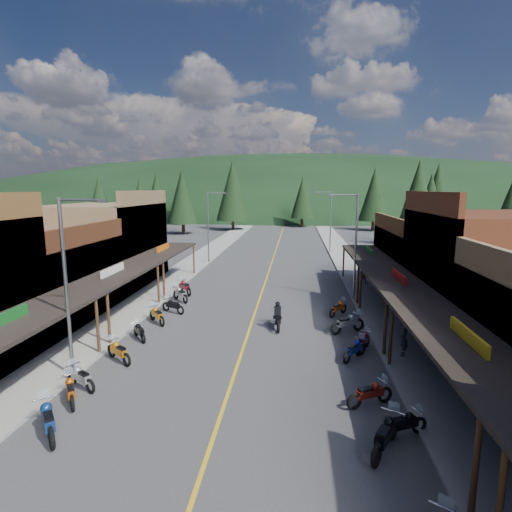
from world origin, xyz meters
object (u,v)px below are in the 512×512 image
(pine_8, at_px, (140,204))
(pine_11, at_px, (418,197))
(bike_west_7, at_px, (139,331))
(bike_east_4, at_px, (404,423))
(bike_west_4, at_px, (70,389))
(pedestrian_east_a, at_px, (404,338))
(pine_1, at_px, (181,193))
(shop_east_2, at_px, (491,275))
(bike_east_8, at_px, (348,322))
(pine_5, at_px, (437,190))
(bike_east_6, at_px, (355,348))
(bike_east_7, at_px, (363,341))
(bike_east_3, at_px, (386,433))
(streetlight_3, at_px, (330,219))
(pine_2, at_px, (233,190))
(shop_west_2, at_px, (38,281))
(pedestrian_east_b, at_px, (362,274))
(shop_east_3, at_px, (433,261))
(streetlight_1, at_px, (209,224))
(pine_3, at_px, (302,197))
(pine_10, at_px, (182,197))
(pine_9, at_px, (430,201))
(bike_west_11, at_px, (185,286))
(shop_west_3, at_px, (106,245))
(pine_7, at_px, (157,193))
(streetlight_2, at_px, (354,242))
(bike_west_10, at_px, (180,293))
(rider_on_bike, at_px, (278,317))
(pine_4, at_px, (374,194))
(bike_east_5, at_px, (370,392))
(streetlight_0, at_px, (69,281))
(bike_east_9, at_px, (338,307))
(bike_west_5, at_px, (81,376))
(bike_west_6, at_px, (119,350))
(bike_west_8, at_px, (157,314))
(bike_west_3, at_px, (48,418))
(pine_0, at_px, (99,197))

(pine_8, relative_size, pine_11, 0.81)
(bike_west_7, xyz_separation_m, bike_east_4, (12.36, -7.70, 0.00))
(bike_west_4, bearing_deg, pedestrian_east_a, -12.69)
(pine_1, xyz_separation_m, pine_11, (44.00, -32.00, -0.05))
(shop_east_2, distance_m, bike_west_7, 20.16)
(shop_east_2, height_order, bike_east_8, shop_east_2)
(pine_5, relative_size, bike_east_6, 7.03)
(bike_east_7, bearing_deg, pine_8, 151.16)
(bike_west_4, relative_size, bike_east_4, 1.07)
(bike_east_3, bearing_deg, streetlight_3, 117.91)
(shop_east_2, distance_m, pine_2, 61.28)
(shop_west_2, bearing_deg, pedestrian_east_b, 27.10)
(shop_east_3, relative_size, streetlight_1, 1.36)
(pine_3, xyz_separation_m, pine_10, (-22.00, -16.00, 0.30))
(bike_west_7, xyz_separation_m, bike_east_6, (11.60, -1.44, 0.04))
(pine_9, distance_m, bike_west_11, 47.59)
(shop_west_3, distance_m, bike_west_7, 15.10)
(bike_east_4, bearing_deg, pine_7, 178.45)
(streetlight_1, relative_size, pine_8, 0.80)
(shop_west_2, relative_size, streetlight_2, 1.36)
(bike_west_10, height_order, bike_east_6, bike_west_10)
(bike_east_4, distance_m, rider_on_bike, 11.36)
(pine_4, distance_m, bike_east_5, 68.49)
(pine_2, height_order, bike_west_4, pine_2)
(pine_8, relative_size, pine_10, 0.86)
(streetlight_0, bearing_deg, pine_11, 58.51)
(bike_east_3, bearing_deg, shop_west_2, 179.15)
(pine_5, bearing_deg, pine_11, -112.38)
(bike_east_7, relative_size, bike_east_9, 0.98)
(pine_1, xyz_separation_m, bike_east_5, (29.65, -77.03, -6.66))
(pine_2, height_order, bike_east_9, pine_2)
(pine_4, relative_size, pine_11, 1.01)
(shop_east_2, relative_size, bike_east_9, 5.49)
(bike_west_5, height_order, bike_west_6, bike_west_6)
(bike_east_5, relative_size, bike_east_6, 1.01)
(pine_9, bearing_deg, shop_east_3, -106.91)
(bike_east_3, distance_m, bike_east_8, 10.81)
(pine_2, bearing_deg, bike_west_8, -85.84)
(bike_west_3, bearing_deg, rider_on_bike, 18.19)
(bike_west_10, bearing_deg, pine_3, 37.34)
(streetlight_3, bearing_deg, bike_east_8, -92.31)
(pine_7, bearing_deg, pine_0, -119.74)
(pine_2, distance_m, pine_4, 28.08)
(bike_west_6, bearing_deg, pedestrian_east_a, -44.94)
(pine_10, distance_m, bike_east_9, 51.85)
(shop_east_2, relative_size, pine_1, 0.87)
(pine_1, bearing_deg, pine_0, -153.43)
(pine_4, height_order, pedestrian_east_b, pine_4)
(bike_west_5, xyz_separation_m, bike_east_5, (11.90, -0.19, 0.01))
(bike_west_7, relative_size, bike_west_11, 0.82)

